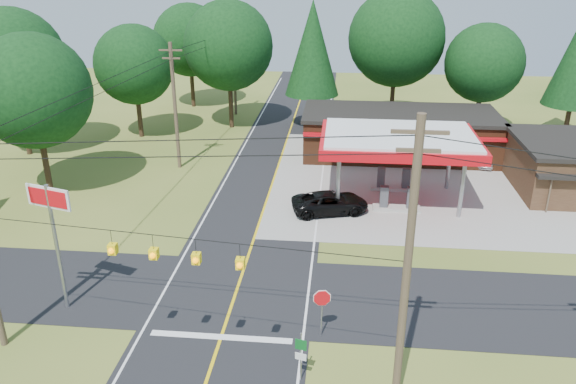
# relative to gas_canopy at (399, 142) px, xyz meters

# --- Properties ---
(ground) EXTENTS (120.00, 120.00, 0.00)m
(ground) POSITION_rel_gas_canopy_xyz_m (-9.00, -13.00, -4.27)
(ground) COLOR #4E6323
(ground) RESTS_ON ground
(main_highway) EXTENTS (8.00, 120.00, 0.02)m
(main_highway) POSITION_rel_gas_canopy_xyz_m (-9.00, -13.00, -4.26)
(main_highway) COLOR black
(main_highway) RESTS_ON ground
(cross_road) EXTENTS (70.00, 7.00, 0.02)m
(cross_road) POSITION_rel_gas_canopy_xyz_m (-9.00, -13.00, -4.25)
(cross_road) COLOR black
(cross_road) RESTS_ON ground
(lane_center_yellow) EXTENTS (0.15, 110.00, 0.00)m
(lane_center_yellow) POSITION_rel_gas_canopy_xyz_m (-9.00, -13.00, -4.24)
(lane_center_yellow) COLOR yellow
(lane_center_yellow) RESTS_ON main_highway
(gas_canopy) EXTENTS (10.60, 7.40, 4.88)m
(gas_canopy) POSITION_rel_gas_canopy_xyz_m (0.00, 0.00, 0.00)
(gas_canopy) COLOR gray
(gas_canopy) RESTS_ON ground
(convenience_store) EXTENTS (16.40, 7.55, 3.80)m
(convenience_store) POSITION_rel_gas_canopy_xyz_m (1.00, 9.98, -2.35)
(convenience_store) COLOR #592E19
(convenience_store) RESTS_ON ground
(utility_pole_near_right) EXTENTS (1.80, 0.30, 11.50)m
(utility_pole_near_right) POSITION_rel_gas_canopy_xyz_m (-1.50, -20.00, 1.69)
(utility_pole_near_right) COLOR #473828
(utility_pole_near_right) RESTS_ON ground
(utility_pole_far_left) EXTENTS (1.80, 0.30, 10.00)m
(utility_pole_far_left) POSITION_rel_gas_canopy_xyz_m (-17.00, 5.00, 0.93)
(utility_pole_far_left) COLOR #473828
(utility_pole_far_left) RESTS_ON ground
(utility_pole_north) EXTENTS (0.30, 0.30, 9.50)m
(utility_pole_north) POSITION_rel_gas_canopy_xyz_m (-15.50, 22.00, 0.48)
(utility_pole_north) COLOR #473828
(utility_pole_north) RESTS_ON ground
(overhead_beacons) EXTENTS (17.04, 2.04, 1.03)m
(overhead_beacons) POSITION_rel_gas_canopy_xyz_m (-10.00, -19.00, 1.95)
(overhead_beacons) COLOR black
(overhead_beacons) RESTS_ON ground
(treeline_backdrop) EXTENTS (70.27, 51.59, 13.30)m
(treeline_backdrop) POSITION_rel_gas_canopy_xyz_m (-8.18, 11.01, 3.22)
(treeline_backdrop) COLOR #332316
(treeline_backdrop) RESTS_ON ground
(suv_car) EXTENTS (6.27, 6.27, 1.42)m
(suv_car) POSITION_rel_gas_canopy_xyz_m (-4.50, -2.62, -3.56)
(suv_car) COLOR black
(suv_car) RESTS_ON ground
(sedan_car) EXTENTS (4.44, 4.44, 1.21)m
(sedan_car) POSITION_rel_gas_canopy_xyz_m (8.00, 8.00, -3.66)
(sedan_car) COLOR silver
(sedan_car) RESTS_ON ground
(big_stop_sign) EXTENTS (2.34, 0.76, 6.50)m
(big_stop_sign) POSITION_rel_gas_canopy_xyz_m (-17.00, -15.01, 0.53)
(big_stop_sign) COLOR gray
(big_stop_sign) RESTS_ON ground
(octagonal_stop_sign) EXTENTS (0.84, 0.20, 2.43)m
(octagonal_stop_sign) POSITION_rel_gas_canopy_xyz_m (-4.50, -16.01, -2.45)
(octagonal_stop_sign) COLOR gray
(octagonal_stop_sign) RESTS_ON ground
(route_sign_post) EXTENTS (0.47, 0.15, 2.32)m
(route_sign_post) POSITION_rel_gas_canopy_xyz_m (-5.20, -19.02, -2.88)
(route_sign_post) COLOR gray
(route_sign_post) RESTS_ON ground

